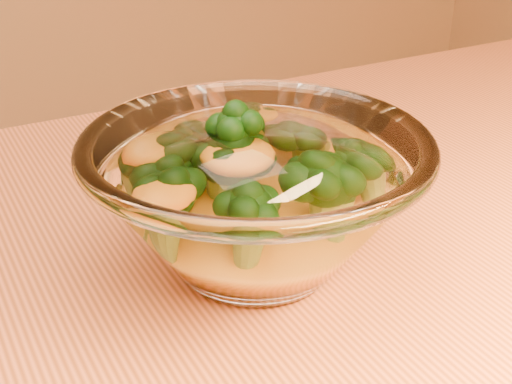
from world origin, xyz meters
The scene contains 3 objects.
glass_bowl centered at (-0.01, 0.06, 0.80)m, with size 0.23×0.23×0.10m.
cheese_sauce centered at (-0.01, 0.06, 0.78)m, with size 0.12×0.12×0.03m, color orange.
broccoli_heap centered at (-0.02, 0.07, 0.82)m, with size 0.15×0.15×0.08m.
Camera 1 is at (-0.21, -0.31, 1.03)m, focal length 50.00 mm.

